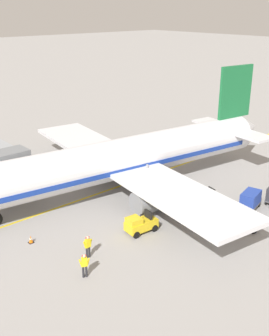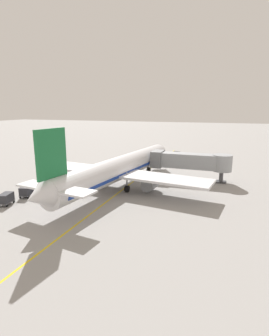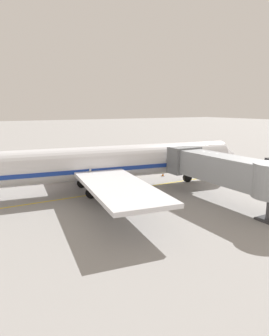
{
  "view_description": "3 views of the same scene",
  "coord_description": "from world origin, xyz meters",
  "px_view_note": "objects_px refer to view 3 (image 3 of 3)",
  "views": [
    {
      "loc": [
        -28.64,
        20.64,
        16.39
      ],
      "look_at": [
        -3.0,
        -1.98,
        2.97
      ],
      "focal_mm": 44.31,
      "sensor_mm": 36.0,
      "label": 1
    },
    {
      "loc": [
        15.38,
        -40.51,
        12.84
      ],
      "look_at": [
        0.73,
        0.89,
        2.82
      ],
      "focal_mm": 28.39,
      "sensor_mm": 36.0,
      "label": 2
    },
    {
      "loc": [
        29.94,
        -14.94,
        9.4
      ],
      "look_at": [
        0.39,
        1.96,
        2.54
      ],
      "focal_mm": 32.19,
      "sensor_mm": 36.0,
      "label": 3
    }
  ],
  "objects_px": {
    "baggage_tug_lead": "(52,176)",
    "baggage_cart_second_in_train": "(3,173)",
    "parked_airliner": "(100,164)",
    "jet_bridge": "(223,169)",
    "baggage_tug_spare": "(104,171)",
    "safety_cone_wing_tip": "(216,171)",
    "ground_crew_loader": "(137,163)",
    "safety_cone_nose_left": "(163,174)",
    "safety_cone_nose_right": "(180,169)",
    "baggage_tug_trailing": "(52,169)",
    "ground_crew_wing_walker": "(134,166)",
    "pushback_tractor": "(268,168)",
    "baggage_cart_front": "(26,172)"
  },
  "relations": [
    {
      "from": "parked_airliner",
      "to": "baggage_cart_front",
      "type": "relative_size",
      "value": 12.52
    },
    {
      "from": "ground_crew_loader",
      "to": "safety_cone_nose_left",
      "type": "distance_m",
      "value": 6.14
    },
    {
      "from": "baggage_tug_trailing",
      "to": "baggage_cart_front",
      "type": "relative_size",
      "value": 0.92
    },
    {
      "from": "pushback_tractor",
      "to": "baggage_tug_spare",
      "type": "xyz_separation_m",
      "value": [
        -11.19,
        -20.16,
        -0.39
      ]
    },
    {
      "from": "ground_crew_loader",
      "to": "safety_cone_wing_tip",
      "type": "relative_size",
      "value": 2.86
    },
    {
      "from": "pushback_tractor",
      "to": "safety_cone_nose_left",
      "type": "distance_m",
      "value": 14.81
    },
    {
      "from": "safety_cone_nose_right",
      "to": "safety_cone_wing_tip",
      "type": "distance_m",
      "value": 5.38
    },
    {
      "from": "baggage_cart_front",
      "to": "ground_crew_wing_walker",
      "type": "height_order",
      "value": "ground_crew_wing_walker"
    },
    {
      "from": "baggage_cart_front",
      "to": "ground_crew_wing_walker",
      "type": "bearing_deg",
      "value": 77.98
    },
    {
      "from": "parked_airliner",
      "to": "baggage_cart_second_in_train",
      "type": "bearing_deg",
      "value": -140.96
    },
    {
      "from": "jet_bridge",
      "to": "safety_cone_wing_tip",
      "type": "distance_m",
      "value": 14.57
    },
    {
      "from": "baggage_tug_spare",
      "to": "safety_cone_nose_left",
      "type": "height_order",
      "value": "baggage_tug_spare"
    },
    {
      "from": "parked_airliner",
      "to": "jet_bridge",
      "type": "relative_size",
      "value": 2.63
    },
    {
      "from": "baggage_cart_second_in_train",
      "to": "ground_crew_loader",
      "type": "xyz_separation_m",
      "value": [
        2.3,
        18.96,
        0.0
      ]
    },
    {
      "from": "baggage_tug_lead",
      "to": "baggage_cart_second_in_train",
      "type": "distance_m",
      "value": 6.55
    },
    {
      "from": "baggage_tug_spare",
      "to": "safety_cone_wing_tip",
      "type": "relative_size",
      "value": 4.42
    },
    {
      "from": "ground_crew_wing_walker",
      "to": "safety_cone_wing_tip",
      "type": "distance_m",
      "value": 11.96
    },
    {
      "from": "pushback_tractor",
      "to": "baggage_cart_second_in_train",
      "type": "relative_size",
      "value": 1.63
    },
    {
      "from": "pushback_tractor",
      "to": "baggage_cart_second_in_train",
      "type": "bearing_deg",
      "value": -115.22
    },
    {
      "from": "safety_cone_nose_left",
      "to": "safety_cone_wing_tip",
      "type": "height_order",
      "value": "same"
    },
    {
      "from": "parked_airliner",
      "to": "baggage_cart_second_in_train",
      "type": "xyz_separation_m",
      "value": [
        -11.1,
        -9.01,
        -2.24
      ]
    },
    {
      "from": "baggage_tug_lead",
      "to": "safety_cone_wing_tip",
      "type": "relative_size",
      "value": 4.59
    },
    {
      "from": "parked_airliner",
      "to": "baggage_cart_second_in_train",
      "type": "relative_size",
      "value": 12.52
    },
    {
      "from": "baggage_tug_trailing",
      "to": "ground_crew_loader",
      "type": "bearing_deg",
      "value": 76.2
    },
    {
      "from": "baggage_tug_lead",
      "to": "baggage_cart_front",
      "type": "xyz_separation_m",
      "value": [
        -2.91,
        -2.67,
        0.24
      ]
    },
    {
      "from": "ground_crew_wing_walker",
      "to": "pushback_tractor",
      "type": "bearing_deg",
      "value": 53.04
    },
    {
      "from": "parked_airliner",
      "to": "baggage_tug_spare",
      "type": "bearing_deg",
      "value": 153.63
    },
    {
      "from": "baggage_cart_front",
      "to": "baggage_tug_spare",
      "type": "bearing_deg",
      "value": 71.16
    },
    {
      "from": "parked_airliner",
      "to": "safety_cone_nose_right",
      "type": "height_order",
      "value": "parked_airliner"
    },
    {
      "from": "safety_cone_nose_left",
      "to": "safety_cone_nose_right",
      "type": "height_order",
      "value": "same"
    },
    {
      "from": "baggage_cart_front",
      "to": "safety_cone_nose_right",
      "type": "bearing_deg",
      "value": 74.5
    },
    {
      "from": "safety_cone_nose_right",
      "to": "safety_cone_wing_tip",
      "type": "xyz_separation_m",
      "value": [
        4.06,
        3.54,
        0.0
      ]
    },
    {
      "from": "baggage_tug_spare",
      "to": "safety_cone_nose_right",
      "type": "xyz_separation_m",
      "value": [
        2.53,
        11.36,
        -0.42
      ]
    },
    {
      "from": "baggage_tug_spare",
      "to": "safety_cone_nose_left",
      "type": "distance_m",
      "value": 8.28
    },
    {
      "from": "baggage_tug_trailing",
      "to": "ground_crew_wing_walker",
      "type": "relative_size",
      "value": 1.63
    },
    {
      "from": "baggage_cart_front",
      "to": "safety_cone_nose_left",
      "type": "relative_size",
      "value": 5.05
    },
    {
      "from": "parked_airliner",
      "to": "ground_crew_loader",
      "type": "xyz_separation_m",
      "value": [
        -8.81,
        9.96,
        -2.23
      ]
    },
    {
      "from": "baggage_cart_front",
      "to": "safety_cone_nose_left",
      "type": "height_order",
      "value": "baggage_cart_front"
    },
    {
      "from": "pushback_tractor",
      "to": "ground_crew_loader",
      "type": "distance_m",
      "value": 18.88
    },
    {
      "from": "pushback_tractor",
      "to": "baggage_tug_spare",
      "type": "height_order",
      "value": "pushback_tractor"
    },
    {
      "from": "baggage_cart_front",
      "to": "pushback_tractor",
      "type": "bearing_deg",
      "value": 64.1
    },
    {
      "from": "pushback_tractor",
      "to": "baggage_cart_front",
      "type": "xyz_separation_m",
      "value": [
        -14.52,
        -29.91,
        -0.15
      ]
    },
    {
      "from": "parked_airliner",
      "to": "pushback_tractor",
      "type": "distance_m",
      "value": 24.07
    },
    {
      "from": "safety_cone_wing_tip",
      "to": "baggage_tug_trailing",
      "type": "bearing_deg",
      "value": -118.92
    },
    {
      "from": "jet_bridge",
      "to": "ground_crew_wing_walker",
      "type": "height_order",
      "value": "jet_bridge"
    },
    {
      "from": "ground_crew_loader",
      "to": "baggage_cart_second_in_train",
      "type": "bearing_deg",
      "value": -96.91
    },
    {
      "from": "jet_bridge",
      "to": "safety_cone_nose_right",
      "type": "relative_size",
      "value": 24.09
    },
    {
      "from": "pushback_tractor",
      "to": "safety_cone_nose_right",
      "type": "xyz_separation_m",
      "value": [
        -8.66,
        -8.8,
        -0.81
      ]
    },
    {
      "from": "jet_bridge",
      "to": "baggage_cart_second_in_train",
      "type": "bearing_deg",
      "value": -140.13
    },
    {
      "from": "pushback_tractor",
      "to": "baggage_tug_trailing",
      "type": "height_order",
      "value": "pushback_tractor"
    }
  ]
}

